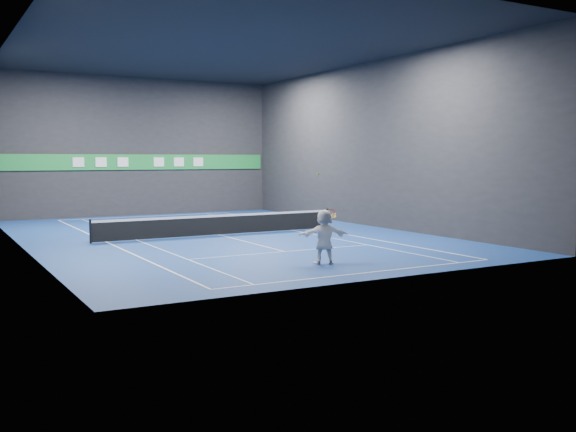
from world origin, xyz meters
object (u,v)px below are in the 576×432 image
player (324,237)px  tennis_ball (318,174)px  tennis_racket (332,214)px  tennis_net (220,224)px

player → tennis_ball: (-0.20, 0.12, 2.21)m
tennis_racket → tennis_ball: bearing=172.6°
tennis_ball → tennis_racket: 1.53m
tennis_net → tennis_ball: bearing=-92.7°
tennis_net → player: bearing=-91.4°
player → tennis_ball: tennis_ball is taller
tennis_ball → tennis_racket: bearing=-7.4°
player → tennis_ball: size_ratio=27.67×
player → tennis_racket: (0.35, 0.05, 0.77)m
player → tennis_net: bearing=-72.2°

